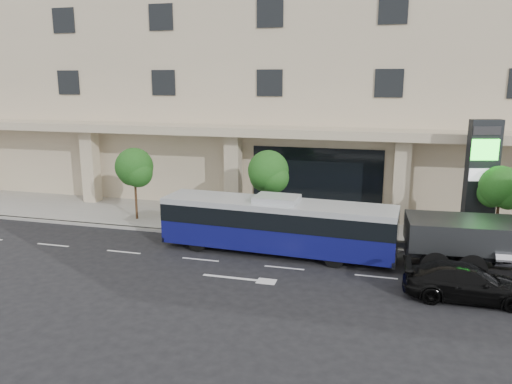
# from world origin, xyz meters

# --- Properties ---
(ground) EXTENTS (120.00, 120.00, 0.00)m
(ground) POSITION_xyz_m (0.00, 0.00, 0.00)
(ground) COLOR black
(ground) RESTS_ON ground
(sidewalk) EXTENTS (120.00, 6.00, 0.15)m
(sidewalk) POSITION_xyz_m (0.00, 5.00, 0.07)
(sidewalk) COLOR gray
(sidewalk) RESTS_ON ground
(curb) EXTENTS (120.00, 0.30, 0.15)m
(curb) POSITION_xyz_m (0.00, 2.00, 0.07)
(curb) COLOR gray
(curb) RESTS_ON ground
(convention_center) EXTENTS (60.00, 17.60, 20.00)m
(convention_center) POSITION_xyz_m (-0.00, 15.42, 9.97)
(convention_center) COLOR beige
(convention_center) RESTS_ON ground
(tree_left) EXTENTS (2.27, 2.20, 4.22)m
(tree_left) POSITION_xyz_m (-9.97, 3.59, 3.11)
(tree_left) COLOR #422B19
(tree_left) RESTS_ON sidewalk
(tree_mid) EXTENTS (2.28, 2.20, 4.38)m
(tree_mid) POSITION_xyz_m (-1.97, 3.59, 3.26)
(tree_mid) COLOR #422B19
(tree_mid) RESTS_ON sidewalk
(tree_right) EXTENTS (2.10, 2.00, 4.04)m
(tree_right) POSITION_xyz_m (9.53, 3.59, 3.04)
(tree_right) COLOR #422B19
(tree_right) RESTS_ON sidewalk
(city_bus) EXTENTS (11.35, 3.03, 2.84)m
(city_bus) POSITION_xyz_m (-0.78, 0.33, 1.45)
(city_bus) COLOR black
(city_bus) RESTS_ON ground
(black_sedan) EXTENTS (4.76, 2.02, 1.37)m
(black_sedan) POSITION_xyz_m (7.38, -2.87, 0.68)
(black_sedan) COLOR black
(black_sedan) RESTS_ON ground
(signage_pylon) EXTENTS (1.63, 0.96, 6.18)m
(signage_pylon) POSITION_xyz_m (8.73, 4.31, 3.29)
(signage_pylon) COLOR black
(signage_pylon) RESTS_ON sidewalk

